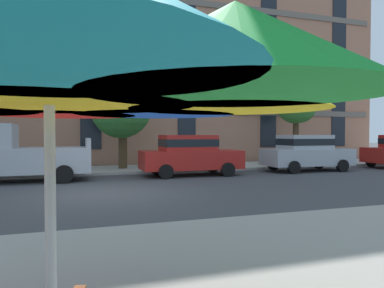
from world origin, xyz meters
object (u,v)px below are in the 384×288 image
at_px(street_tree_middle, 123,108).
at_px(patio_umbrella, 49,68).
at_px(sedan_red, 190,154).
at_px(street_tree_right, 297,106).
at_px(pickup_silver, 13,155).
at_px(sedan_silver, 306,152).

distance_m(street_tree_middle, patio_umbrella, 15.80).
bearing_deg(sedan_red, street_tree_right, 21.58).
distance_m(street_tree_middle, street_tree_right, 10.08).
distance_m(pickup_silver, street_tree_middle, 5.71).
height_order(sedan_red, sedan_silver, same).
bearing_deg(pickup_silver, sedan_silver, -0.00).
bearing_deg(patio_umbrella, street_tree_right, 51.50).
relative_size(pickup_silver, sedan_silver, 1.16).
xyz_separation_m(pickup_silver, sedan_silver, (13.02, -0.00, -0.08)).
relative_size(pickup_silver, patio_umbrella, 1.49).
xyz_separation_m(pickup_silver, street_tree_right, (14.53, 2.98, 2.45)).
bearing_deg(sedan_silver, patio_umbrella, -130.80).
bearing_deg(sedan_silver, pickup_silver, 180.00).
xyz_separation_m(sedan_red, patio_umbrella, (-4.94, -12.70, 1.22)).
relative_size(sedan_silver, street_tree_middle, 0.96).
bearing_deg(sedan_red, street_tree_middle, 131.29).
bearing_deg(patio_umbrella, pickup_silver, 99.22).
bearing_deg(pickup_silver, sedan_red, -0.00).
xyz_separation_m(pickup_silver, patio_umbrella, (2.06, -12.70, 1.14)).
bearing_deg(pickup_silver, street_tree_right, 11.59).
bearing_deg(street_tree_middle, sedan_silver, -18.65).
relative_size(sedan_red, sedan_silver, 1.00).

